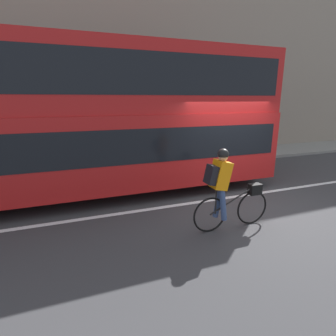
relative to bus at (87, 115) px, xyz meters
name	(u,v)px	position (x,y,z in m)	size (l,w,h in m)	color
ground_plane	(237,201)	(3.47, -1.85, -2.16)	(80.00, 80.00, 0.00)	#38383A
road_center_line	(231,197)	(3.47, -1.57, -2.16)	(50.00, 0.14, 0.01)	silver
sidewalk_curb	(170,159)	(3.47, 3.04, -2.10)	(60.00, 2.30, 0.12)	gray
building_facade	(160,41)	(3.47, 4.34, 2.81)	(60.00, 0.30, 9.93)	gray
bus	(87,115)	(0.00, 0.00, 0.00)	(10.21, 2.60, 3.88)	black
cyclist_on_bike	(226,187)	(2.31, -3.03, -1.26)	(1.72, 0.32, 1.67)	black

